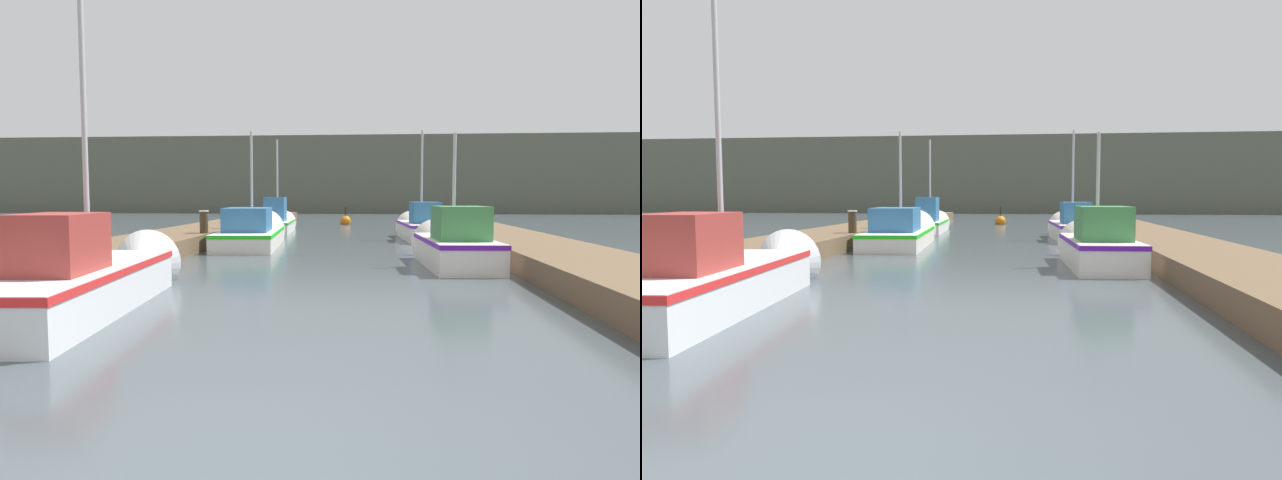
{
  "view_description": "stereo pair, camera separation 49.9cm",
  "coord_description": "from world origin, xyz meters",
  "views": [
    {
      "loc": [
        0.91,
        -3.17,
        1.69
      ],
      "look_at": [
        -0.2,
        9.96,
        0.64
      ],
      "focal_mm": 32.0,
      "sensor_mm": 36.0,
      "label": 1
    },
    {
      "loc": [
        1.4,
        -3.12,
        1.69
      ],
      "look_at": [
        -0.2,
        9.96,
        0.64
      ],
      "focal_mm": 32.0,
      "sensor_mm": 36.0,
      "label": 2
    }
  ],
  "objects": [
    {
      "name": "mooring_piling_1",
      "position": [
        4.03,
        23.78,
        0.56
      ],
      "size": [
        0.24,
        0.24,
        1.11
      ],
      "color": "#473523",
      "rests_on": "ground_plane"
    },
    {
      "name": "distant_shore_ridge",
      "position": [
        0.0,
        56.48,
        3.53
      ],
      "size": [
        120.0,
        16.0,
        7.06
      ],
      "color": "#565B4C",
      "rests_on": "ground_plane"
    },
    {
      "name": "fishing_boat_1",
      "position": [
        2.93,
        10.77,
        0.49
      ],
      "size": [
        1.66,
        4.69,
        3.48
      ],
      "rotation": [
        0.0,
        0.0,
        0.06
      ],
      "color": "silver",
      "rests_on": "ground_plane"
    },
    {
      "name": "channel_buoy",
      "position": [
        -0.38,
        29.29,
        0.18
      ],
      "size": [
        0.63,
        0.63,
        1.13
      ],
      "color": "#BF6513",
      "rests_on": "ground_plane"
    },
    {
      "name": "dock_right",
      "position": [
        5.24,
        16.0,
        0.24
      ],
      "size": [
        2.44,
        40.0,
        0.48
      ],
      "color": "brown",
      "rests_on": "ground_plane"
    },
    {
      "name": "fishing_boat_3",
      "position": [
        2.91,
        18.9,
        0.46
      ],
      "size": [
        1.73,
        5.24,
        4.45
      ],
      "rotation": [
        0.0,
        0.0,
        0.06
      ],
      "color": "silver",
      "rests_on": "ground_plane"
    },
    {
      "name": "mooring_piling_0",
      "position": [
        -4.2,
        16.91,
        0.57
      ],
      "size": [
        0.26,
        0.26,
        1.13
      ],
      "color": "#473523",
      "rests_on": "ground_plane"
    },
    {
      "name": "fishing_boat_4",
      "position": [
        -3.22,
        22.73,
        0.44
      ],
      "size": [
        1.6,
        5.51,
        4.54
      ],
      "rotation": [
        0.0,
        0.0,
        0.05
      ],
      "color": "silver",
      "rests_on": "ground_plane"
    },
    {
      "name": "dock_left",
      "position": [
        -5.24,
        16.0,
        0.24
      ],
      "size": [
        2.44,
        40.0,
        0.48
      ],
      "color": "brown",
      "rests_on": "ground_plane"
    },
    {
      "name": "fishing_boat_0",
      "position": [
        -3.26,
        5.08,
        0.46
      ],
      "size": [
        1.86,
        5.82,
        4.9
      ],
      "rotation": [
        0.0,
        0.0,
        0.09
      ],
      "color": "silver",
      "rests_on": "ground_plane"
    },
    {
      "name": "fishing_boat_2",
      "position": [
        -2.96,
        15.9,
        0.4
      ],
      "size": [
        2.23,
        6.52,
        4.33
      ],
      "rotation": [
        0.0,
        0.0,
        0.07
      ],
      "color": "silver",
      "rests_on": "ground_plane"
    },
    {
      "name": "mooring_piling_2",
      "position": [
        -4.24,
        14.31,
        0.6
      ],
      "size": [
        0.3,
        0.3,
        1.19
      ],
      "color": "#473523",
      "rests_on": "ground_plane"
    }
  ]
}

